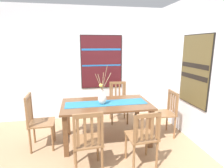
% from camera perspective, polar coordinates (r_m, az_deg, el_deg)
% --- Properties ---
extents(ground_plane, '(6.40, 6.40, 0.03)m').
position_cam_1_polar(ground_plane, '(3.27, -3.58, -21.88)').
color(ground_plane, '#A37F5B').
extents(wall_back, '(6.40, 0.12, 2.70)m').
position_cam_1_polar(wall_back, '(4.59, -6.77, 6.27)').
color(wall_back, silver).
rests_on(wall_back, ground_plane).
extents(wall_side, '(0.12, 6.40, 2.70)m').
position_cam_1_polar(wall_side, '(3.50, 27.98, 3.09)').
color(wall_side, silver).
rests_on(wall_side, ground_plane).
extents(dining_table, '(1.63, 0.93, 0.75)m').
position_cam_1_polar(dining_table, '(3.45, -1.78, -7.80)').
color(dining_table, brown).
rests_on(dining_table, ground_plane).
extents(table_runner, '(1.50, 0.36, 0.01)m').
position_cam_1_polar(table_runner, '(3.42, -1.79, -5.96)').
color(table_runner, '#236B93').
rests_on(table_runner, dining_table).
extents(centerpiece_vase, '(0.30, 0.16, 0.72)m').
position_cam_1_polar(centerpiece_vase, '(3.32, -3.08, -4.06)').
color(centerpiece_vase, silver).
rests_on(centerpiece_vase, dining_table).
extents(chair_0, '(0.44, 0.44, 0.98)m').
position_cam_1_polar(chair_0, '(3.52, -22.08, -10.52)').
color(chair_0, brown).
rests_on(chair_0, ground_plane).
extents(chair_1, '(0.44, 0.44, 0.90)m').
position_cam_1_polar(chair_1, '(2.85, 9.57, -15.82)').
color(chair_1, brown).
rests_on(chair_1, ground_plane).
extents(chair_2, '(0.45, 0.45, 0.96)m').
position_cam_1_polar(chair_2, '(2.70, -7.59, -17.14)').
color(chair_2, brown).
rests_on(chair_2, ground_plane).
extents(chair_3, '(0.44, 0.44, 0.91)m').
position_cam_1_polar(chair_3, '(3.87, 16.39, -8.41)').
color(chair_3, brown).
rests_on(chair_3, ground_plane).
extents(chair_4, '(0.45, 0.45, 0.94)m').
position_cam_1_polar(chair_4, '(4.39, 2.00, -5.32)').
color(chair_4, brown).
rests_on(chair_4, ground_plane).
extents(painting_on_back_wall, '(1.02, 0.05, 1.29)m').
position_cam_1_polar(painting_on_back_wall, '(4.54, -3.28, 6.89)').
color(painting_on_back_wall, black).
extents(painting_on_side_wall, '(0.05, 0.83, 1.30)m').
position_cam_1_polar(painting_on_side_wall, '(3.68, 24.42, 3.84)').
color(painting_on_side_wall, black).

